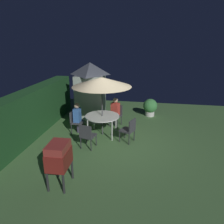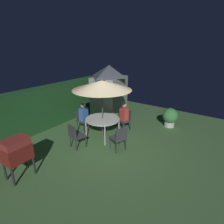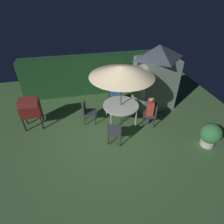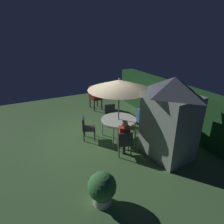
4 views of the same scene
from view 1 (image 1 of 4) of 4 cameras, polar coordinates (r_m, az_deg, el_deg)
The scene contains 13 objects.
ground_plane at distance 8.11m, azimuth 2.14°, elevation -7.94°, with size 11.00×11.00×0.00m, color #47703D.
hedge_backdrop at distance 8.89m, azimuth -20.74°, elevation -0.42°, with size 6.78×0.67×1.82m.
garden_shed at distance 10.06m, azimuth -5.66°, elevation 5.52°, with size 1.71×1.46×2.65m.
patio_table at distance 8.45m, azimuth -2.58°, elevation -1.34°, with size 1.34×1.34×0.80m.
patio_umbrella at distance 8.08m, azimuth -2.72°, elevation 7.95°, with size 2.23×2.23×2.37m.
bbq_grill at distance 5.70m, azimuth -13.91°, elevation -11.25°, with size 0.72×0.52×1.20m.
chair_near_shed at distance 9.48m, azimuth 1.13°, elevation -0.44°, with size 0.59×0.59×0.90m.
chair_far_side at distance 8.84m, azimuth -9.63°, elevation -2.19°, with size 0.46×0.47×0.90m.
chair_toward_hedge at distance 7.50m, azimuth -6.59°, elevation -5.98°, with size 0.55×0.55×0.90m.
chair_toward_house at distance 7.93m, azimuth 4.56°, elevation -4.48°, with size 0.61×0.61×0.90m.
potted_plant_by_shed at distance 10.79m, azimuth 10.05°, elevation 1.38°, with size 0.69×0.69×0.86m.
person_in_red at distance 9.33m, azimuth 0.89°, elevation 0.93°, with size 0.34×0.40×1.26m.
person_in_blue at distance 8.72m, azimuth -9.20°, elevation -0.62°, with size 0.34×0.24×1.26m.
Camera 1 is at (-7.18, -0.96, 3.66)m, focal length 34.60 mm.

